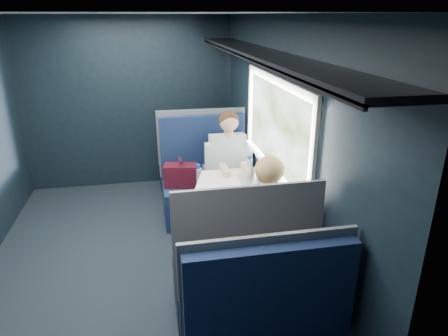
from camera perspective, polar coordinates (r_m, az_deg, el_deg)
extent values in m
cube|color=black|center=(4.12, -12.72, -13.37)|extent=(2.80, 4.20, 0.01)
cube|color=black|center=(3.80, 8.17, 3.39)|extent=(0.10, 4.20, 2.30)
cube|color=black|center=(5.69, -13.34, 8.94)|extent=(2.80, 0.10, 2.30)
cube|color=black|center=(1.72, -17.09, -21.65)|extent=(2.80, 0.10, 2.30)
cube|color=silver|center=(3.42, -16.07, 21.30)|extent=(2.80, 4.20, 0.10)
cube|color=beige|center=(3.64, 7.57, 12.27)|extent=(0.03, 1.84, 0.07)
cube|color=beige|center=(3.87, 6.97, -0.27)|extent=(0.03, 1.84, 0.07)
cube|color=beige|center=(2.94, 12.54, 1.28)|extent=(0.03, 0.07, 0.78)
cube|color=beige|center=(4.56, 3.81, 8.72)|extent=(0.03, 0.07, 0.78)
cube|color=black|center=(3.57, 5.25, 15.98)|extent=(0.36, 4.10, 0.04)
cube|color=black|center=(3.53, 2.48, 15.66)|extent=(0.02, 4.10, 0.03)
cube|color=red|center=(3.63, 7.74, 14.54)|extent=(0.01, 0.10, 0.12)
cylinder|color=#54565E|center=(3.98, -0.29, -8.10)|extent=(0.08, 0.08, 0.70)
cube|color=silver|center=(3.85, 2.34, -3.03)|extent=(0.62, 1.00, 0.04)
cube|color=#0C1736|center=(4.72, -2.43, -4.92)|extent=(1.00, 0.50, 0.45)
cube|color=#0C1736|center=(4.77, -3.09, 3.14)|extent=(1.00, 0.10, 0.75)
cube|color=#54565E|center=(4.81, -3.19, 3.62)|extent=(1.04, 0.03, 0.82)
cube|color=#54565E|center=(4.54, -2.39, -1.50)|extent=(0.06, 0.40, 0.20)
cube|color=#470F1D|center=(4.57, -6.19, -1.06)|extent=(0.40, 0.27, 0.26)
cylinder|color=#470F1D|center=(4.50, -6.28, 1.11)|extent=(0.06, 0.16, 0.03)
cylinder|color=silver|center=(4.51, -3.66, -1.47)|extent=(0.08, 0.08, 0.23)
cylinder|color=blue|center=(4.46, -3.70, 0.21)|extent=(0.05, 0.05, 0.05)
cube|color=#0C1736|center=(3.41, 1.77, -16.28)|extent=(1.00, 0.50, 0.45)
cube|color=#0C1736|center=(2.83, 3.26, -10.22)|extent=(1.00, 0.10, 0.75)
cube|color=#54565E|center=(2.77, 3.56, -10.35)|extent=(1.04, 0.03, 0.82)
cube|color=#54565E|center=(3.26, 1.63, -11.22)|extent=(0.06, 0.40, 0.20)
cube|color=#0C1736|center=(5.72, -4.11, -0.16)|extent=(1.00, 0.40, 0.45)
cube|color=#0C1736|center=(5.31, -3.94, 4.50)|extent=(1.00, 0.10, 0.66)
cube|color=#54565E|center=(5.26, -3.87, 4.54)|extent=(1.04, 0.03, 0.72)
cube|color=#0C1736|center=(2.41, 6.65, -17.89)|extent=(1.00, 0.10, 0.66)
cube|color=#54565E|center=(2.44, 6.27, -16.73)|extent=(1.04, 0.03, 0.72)
cube|color=black|center=(4.51, 0.93, -1.93)|extent=(0.36, 0.44, 0.16)
cube|color=black|center=(4.46, 1.44, -6.53)|extent=(0.32, 0.12, 0.45)
cube|color=#AFC3CE|center=(4.56, 0.53, 1.73)|extent=(0.40, 0.29, 0.53)
cylinder|color=#D8A88C|center=(4.44, 0.65, 4.97)|extent=(0.10, 0.10, 0.06)
sphere|color=#D8A88C|center=(4.39, 0.71, 6.60)|extent=(0.21, 0.21, 0.21)
sphere|color=#382114|center=(4.40, 0.67, 6.83)|extent=(0.22, 0.22, 0.22)
cube|color=#AFC3CE|center=(4.49, -2.12, 1.38)|extent=(0.09, 0.12, 0.34)
cube|color=#AFC3CE|center=(4.57, 3.34, 1.74)|extent=(0.09, 0.12, 0.34)
cube|color=black|center=(3.40, 5.47, -10.23)|extent=(0.36, 0.44, 0.16)
cube|color=black|center=(3.73, 4.43, -12.68)|extent=(0.32, 0.12, 0.45)
cube|color=black|center=(3.14, 6.45, -7.81)|extent=(0.40, 0.29, 0.53)
cylinder|color=#D8A88C|center=(3.05, 6.44, -2.85)|extent=(0.10, 0.10, 0.06)
sphere|color=#D8A88C|center=(3.02, 6.43, -0.36)|extent=(0.21, 0.21, 0.21)
sphere|color=tan|center=(3.00, 6.53, -0.20)|extent=(0.22, 0.22, 0.22)
cube|color=black|center=(3.12, 2.34, -7.88)|extent=(0.09, 0.12, 0.34)
cube|color=black|center=(3.24, 9.98, -7.05)|extent=(0.09, 0.12, 0.34)
cube|color=tan|center=(3.04, 6.88, -6.36)|extent=(0.26, 0.07, 0.36)
cube|color=white|center=(3.85, 0.02, -2.67)|extent=(0.74, 0.91, 0.01)
cube|color=silver|center=(4.02, 3.72, -1.57)|extent=(0.23, 0.30, 0.01)
cube|color=silver|center=(4.00, 5.20, 0.00)|extent=(0.03, 0.29, 0.20)
cube|color=black|center=(4.00, 5.11, -0.01)|extent=(0.02, 0.25, 0.16)
cylinder|color=silver|center=(4.07, 3.68, 0.02)|extent=(0.07, 0.07, 0.19)
cylinder|color=blue|center=(4.03, 3.71, 1.53)|extent=(0.04, 0.04, 0.04)
cylinder|color=white|center=(4.25, 2.85, 0.23)|extent=(0.06, 0.06, 0.08)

